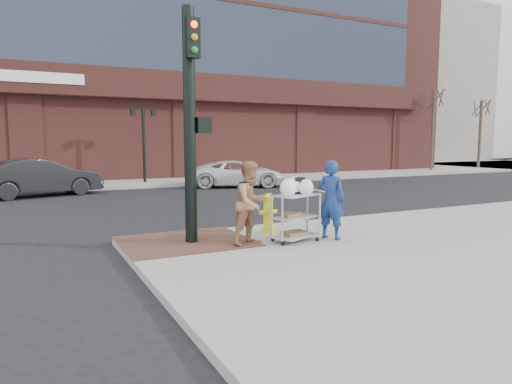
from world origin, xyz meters
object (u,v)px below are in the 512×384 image
pedestrian_tan (251,203)px  sedan_dark (40,177)px  lamp_post (144,136)px  traffic_signal_pole (191,119)px  utility_cart (295,213)px  woman_blue (331,200)px  fire_hydrant (268,213)px  minivan_white (238,174)px

pedestrian_tan → sedan_dark: 13.36m
lamp_post → traffic_signal_pole: bearing=-99.2°
lamp_post → utility_cart: size_ratio=2.82×
utility_cart → woman_blue: bearing=-10.1°
lamp_post → pedestrian_tan: size_ratio=2.23×
pedestrian_tan → utility_cart: bearing=-29.4°
traffic_signal_pole → pedestrian_tan: (1.06, -0.76, -1.78)m
lamp_post → sedan_dark: bearing=-148.5°
sedan_dark → fire_hydrant: sedan_dark is taller
lamp_post → pedestrian_tan: bearing=-95.1°
minivan_white → lamp_post: bearing=69.9°
lamp_post → utility_cart: (-0.43, -16.16, -1.83)m
woman_blue → utility_cart: bearing=51.6°
utility_cart → fire_hydrant: size_ratio=1.47×
woman_blue → utility_cart: 0.90m
lamp_post → fire_hydrant: 15.21m
sedan_dark → utility_cart: 13.84m
pedestrian_tan → fire_hydrant: pedestrian_tan is taller
fire_hydrant → pedestrian_tan: bearing=-134.6°
pedestrian_tan → lamp_post: bearing=65.8°
minivan_white → fire_hydrant: size_ratio=5.06×
traffic_signal_pole → pedestrian_tan: size_ratio=2.79×
traffic_signal_pole → fire_hydrant: 2.94m
woman_blue → minivan_white: woman_blue is taller
woman_blue → pedestrian_tan: pedestrian_tan is taller
lamp_post → utility_cart: bearing=-91.5°
lamp_post → fire_hydrant: bearing=-92.0°
minivan_white → fire_hydrant: minivan_white is taller
woman_blue → minivan_white: (3.61, 13.00, -0.37)m
sedan_dark → minivan_white: 9.22m
lamp_post → sedan_dark: 6.33m
lamp_post → minivan_white: bearing=-39.4°
fire_hydrant → utility_cart: bearing=-85.0°
woman_blue → minivan_white: bearing=-43.8°
utility_cart → fire_hydrant: 1.10m
pedestrian_tan → sedan_dark: pedestrian_tan is taller
traffic_signal_pole → minivan_white: bearing=61.3°
traffic_signal_pole → minivan_white: size_ratio=1.02×
utility_cart → minivan_white: bearing=70.8°
fire_hydrant → minivan_white: bearing=68.8°
woman_blue → sedan_dark: 14.29m
traffic_signal_pole → pedestrian_tan: bearing=-35.6°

